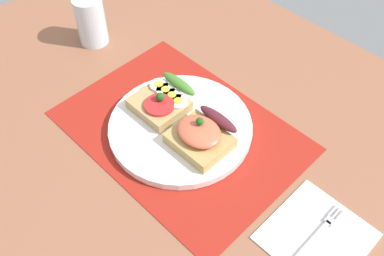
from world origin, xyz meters
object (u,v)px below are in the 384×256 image
object	(u,v)px
sandwich_salmon	(201,135)
fork	(318,235)
sandwich_egg_tomato	(164,100)
napkin	(316,236)
drinking_glass	(91,21)
plate	(180,127)

from	to	relation	value
sandwich_salmon	fork	size ratio (longest dim) A/B	0.69
sandwich_egg_tomato	napkin	size ratio (longest dim) A/B	0.68
sandwich_salmon	fork	world-z (taller)	sandwich_salmon
napkin	fork	xyz separation A→B (cm)	(0.06, 0.15, 0.46)
fork	napkin	bearing A→B (deg)	-111.30
sandwich_egg_tomato	drinking_glass	xyz separation A→B (cm)	(-27.05, 3.57, 2.08)
drinking_glass	sandwich_salmon	bearing A→B (deg)	-7.44
napkin	drinking_glass	world-z (taller)	drinking_glass
sandwich_salmon	fork	xyz separation A→B (cm)	(24.62, 0.22, -3.02)
plate	sandwich_salmon	xyz separation A→B (cm)	(5.57, -0.24, 2.73)
napkin	drinking_glass	distance (cm)	63.18
napkin	drinking_glass	bearing A→B (deg)	175.52
sandwich_egg_tomato	drinking_glass	bearing A→B (deg)	172.49
sandwich_egg_tomato	sandwich_salmon	size ratio (longest dim) A/B	1.00
napkin	drinking_glass	xyz separation A→B (cm)	(-62.78, 4.92, 5.13)
plate	sandwich_egg_tomato	xyz separation A→B (cm)	(-5.59, 1.18, 2.30)
plate	fork	xyz separation A→B (cm)	(30.19, -0.02, -0.29)
plate	drinking_glass	size ratio (longest dim) A/B	2.43
sandwich_salmon	drinking_glass	world-z (taller)	drinking_glass
fork	drinking_glass	xyz separation A→B (cm)	(-62.84, 4.77, 4.67)
napkin	sandwich_egg_tomato	bearing A→B (deg)	177.83
plate	sandwich_egg_tomato	bearing A→B (deg)	168.04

